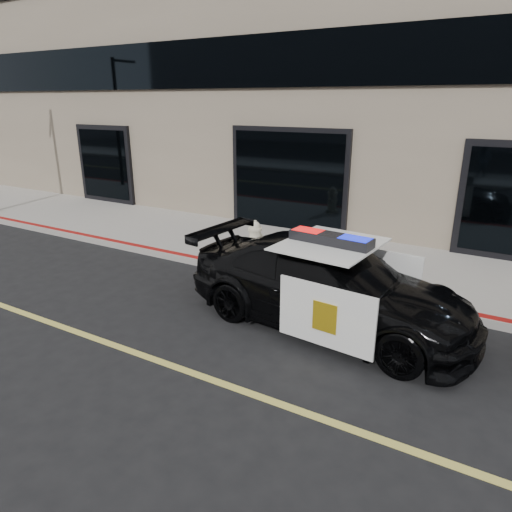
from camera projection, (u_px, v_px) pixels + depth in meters
The scene contains 5 objects.
ground at pixel (138, 354), 6.71m from camera, with size 120.00×120.00×0.00m, color black.
sidewalk_n at pixel (293, 252), 10.99m from camera, with size 60.00×3.50×0.15m, color gray.
building_n at pixel (376, 12), 13.37m from camera, with size 60.00×7.00×12.00m, color #756856.
police_car at pixel (328, 285), 7.39m from camera, with size 2.84×5.15×1.57m.
fire_hydrant at pixel (255, 239), 10.42m from camera, with size 0.37×0.51×0.82m.
Camera 1 is at (4.44, -4.23, 3.54)m, focal length 32.00 mm.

